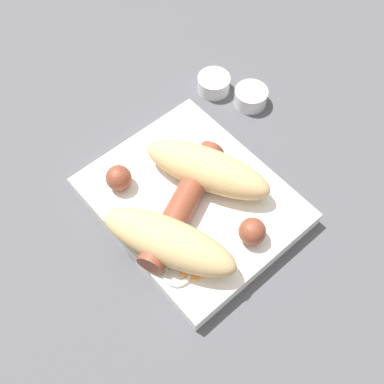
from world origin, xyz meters
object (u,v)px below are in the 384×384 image
(condiment_cup_far, at_px, (214,84))
(bread_roll, at_px, (189,204))
(sausage, at_px, (183,204))
(condiment_cup_near, at_px, (251,97))
(food_tray, at_px, (192,201))

(condiment_cup_far, bearing_deg, bread_roll, 129.76)
(sausage, relative_size, condiment_cup_near, 4.04)
(bread_roll, xyz_separation_m, condiment_cup_near, (0.08, -0.18, -0.03))
(food_tray, relative_size, condiment_cup_near, 5.17)
(bread_roll, relative_size, sausage, 1.12)
(sausage, height_order, condiment_cup_far, sausage)
(food_tray, bearing_deg, sausage, 111.05)
(food_tray, bearing_deg, condiment_cup_far, -50.22)
(food_tray, xyz_separation_m, sausage, (-0.01, 0.02, 0.03))
(bread_roll, distance_m, condiment_cup_near, 0.21)
(food_tray, height_order, sausage, sausage)
(bread_roll, xyz_separation_m, sausage, (0.01, 0.00, -0.01))
(bread_roll, distance_m, sausage, 0.01)
(food_tray, distance_m, condiment_cup_far, 0.19)
(sausage, bearing_deg, condiment_cup_near, -67.30)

